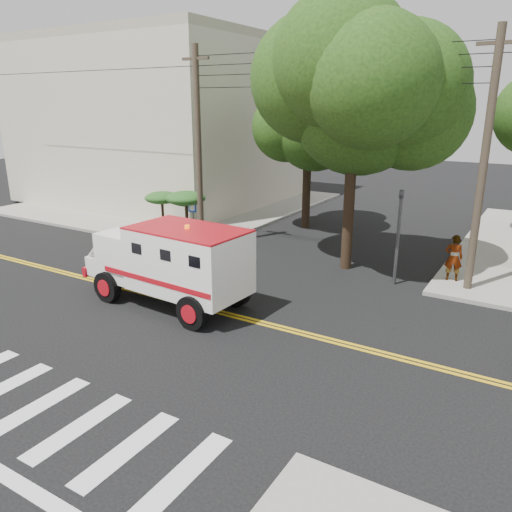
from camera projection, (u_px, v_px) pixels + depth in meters
The scene contains 12 objects.
ground at pixel (228, 314), 16.21m from camera, with size 100.00×100.00×0.00m, color black.
sidewalk_nw at pixel (175, 202), 33.90m from camera, with size 17.00×17.00×0.15m, color gray.
building_left at pixel (164, 124), 34.61m from camera, with size 16.00×14.00×10.00m, color beige.
utility_pole_left at pixel (199, 151), 22.55m from camera, with size 0.28×0.28×9.00m, color #382D23.
utility_pole_right at pixel (483, 167), 16.84m from camera, with size 0.28×0.28×9.00m, color #382D23.
tree_main at pixel (364, 85), 18.20m from camera, with size 6.08×5.70×9.85m.
tree_left at pixel (312, 120), 25.48m from camera, with size 4.48×4.20×7.70m.
traffic_signal at pixel (399, 227), 18.26m from camera, with size 0.15×0.18×3.60m.
accessibility_sign at pixel (193, 216), 23.92m from camera, with size 0.45×0.10×2.02m.
palm_planter at pixel (179, 206), 24.81m from camera, with size 3.52×2.63×2.36m.
armored_truck at pixel (171, 260), 16.59m from camera, with size 6.23×2.79×2.78m.
pedestrian_a at pixel (454, 258), 18.65m from camera, with size 0.65×0.42×1.77m, color gray.
Camera 1 is at (8.50, -12.30, 6.61)m, focal length 35.00 mm.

